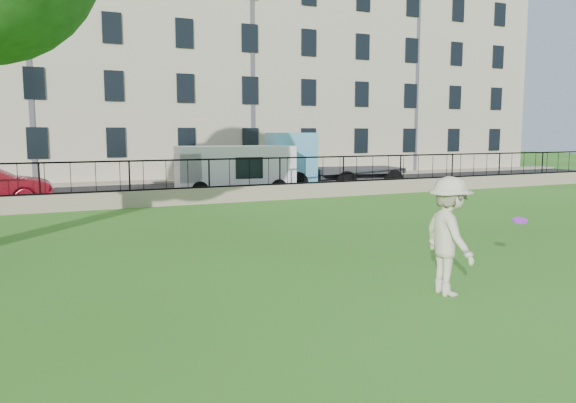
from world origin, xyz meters
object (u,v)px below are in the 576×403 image
white_van (235,170)px  man (449,236)px  blue_truck (334,160)px  frisbee (520,220)px

white_van → man: bearing=-90.3°
white_van → blue_truck: (5.47, 0.77, 0.29)m
man → white_van: 16.36m
man → frisbee: man is taller
white_van → blue_truck: 5.53m
man → frisbee: bearing=-71.5°
frisbee → blue_truck: 17.65m
frisbee → blue_truck: size_ratio=0.04×
white_van → blue_truck: blue_truck is taller
man → blue_truck: blue_truck is taller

